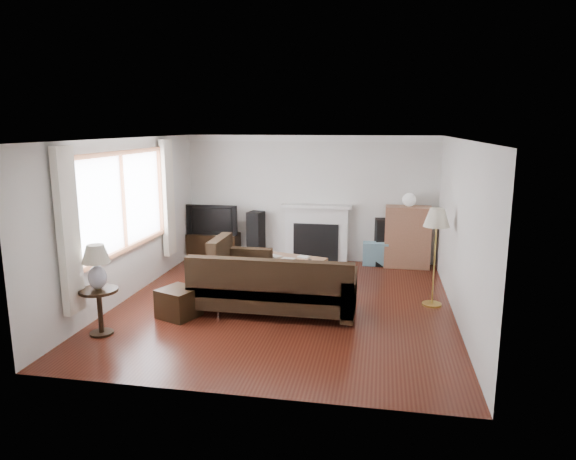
% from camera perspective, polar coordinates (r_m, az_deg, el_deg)
% --- Properties ---
extents(room, '(5.10, 5.60, 2.54)m').
position_cam_1_polar(room, '(7.61, -0.41, 0.66)').
color(room, '#4A1B10').
rests_on(room, ground).
extents(window, '(0.12, 2.74, 1.54)m').
position_cam_1_polar(window, '(8.20, -17.79, 3.01)').
color(window, '#985838').
rests_on(window, room).
extents(curtain_near, '(0.10, 0.35, 2.10)m').
position_cam_1_polar(curtain_near, '(6.91, -23.22, -0.15)').
color(curtain_near, white).
rests_on(curtain_near, room).
extents(curtain_far, '(0.10, 0.35, 2.10)m').
position_cam_1_polar(curtain_far, '(9.55, -13.20, 3.49)').
color(curtain_far, white).
rests_on(curtain_far, room).
extents(fireplace, '(1.40, 0.26, 1.15)m').
position_cam_1_polar(fireplace, '(10.28, 3.17, -0.32)').
color(fireplace, white).
rests_on(fireplace, room).
extents(tv_stand, '(1.03, 0.46, 0.51)m').
position_cam_1_polar(tv_stand, '(10.67, -8.24, -1.74)').
color(tv_stand, black).
rests_on(tv_stand, ground).
extents(television, '(1.06, 0.14, 0.61)m').
position_cam_1_polar(television, '(10.55, -8.26, 1.23)').
color(television, black).
rests_on(television, tv_stand).
extents(speaker_left, '(0.34, 0.38, 0.99)m').
position_cam_1_polar(speaker_left, '(10.41, -3.58, -0.64)').
color(speaker_left, black).
rests_on(speaker_left, ground).
extents(speaker_right, '(0.30, 0.34, 0.92)m').
position_cam_1_polar(speaker_right, '(10.14, 10.38, -1.33)').
color(speaker_right, black).
rests_on(speaker_right, ground).
extents(bookshelf, '(0.86, 0.41, 1.18)m').
position_cam_1_polar(bookshelf, '(10.10, 13.12, -0.75)').
color(bookshelf, '#915D43').
rests_on(bookshelf, ground).
extents(globe_lamp, '(0.25, 0.25, 0.25)m').
position_cam_1_polar(globe_lamp, '(9.97, 13.31, 3.28)').
color(globe_lamp, white).
rests_on(globe_lamp, bookshelf).
extents(sectional_sofa, '(2.56, 1.87, 0.83)m').
position_cam_1_polar(sectional_sofa, '(7.49, -1.60, -6.14)').
color(sectional_sofa, black).
rests_on(sectional_sofa, ground).
extents(coffee_table, '(1.32, 0.94, 0.46)m').
position_cam_1_polar(coffee_table, '(8.84, 0.10, -4.58)').
color(coffee_table, '#9C6B4A').
rests_on(coffee_table, ground).
extents(footstool, '(0.64, 0.64, 0.42)m').
position_cam_1_polar(footstool, '(7.55, -12.04, -7.90)').
color(footstool, black).
rests_on(footstool, ground).
extents(floor_lamp, '(0.44, 0.44, 1.50)m').
position_cam_1_polar(floor_lamp, '(7.99, 15.97, -2.96)').
color(floor_lamp, gold).
rests_on(floor_lamp, ground).
extents(side_table, '(0.49, 0.49, 0.62)m').
position_cam_1_polar(side_table, '(7.19, -20.15, -8.52)').
color(side_table, black).
rests_on(side_table, ground).
extents(table_lamp, '(0.36, 0.36, 0.58)m').
position_cam_1_polar(table_lamp, '(7.02, -20.49, -3.92)').
color(table_lamp, silver).
rests_on(table_lamp, side_table).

